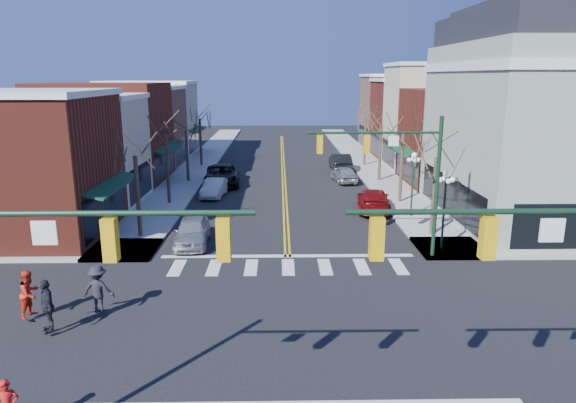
{
  "coord_description": "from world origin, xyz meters",
  "views": [
    {
      "loc": [
        -0.42,
        -17.29,
        9.05
      ],
      "look_at": [
        0.03,
        8.23,
        2.8
      ],
      "focal_mm": 32.0,
      "sensor_mm": 36.0,
      "label": 1
    }
  ],
  "objects_px": {
    "car_right_far": "(340,162)",
    "pedestrian_red_b": "(30,294)",
    "victorian_corner": "(552,116)",
    "car_right_near": "(374,200)",
    "car_left_near": "(192,231)",
    "car_right_mid": "(344,174)",
    "car_left_mid": "(214,188)",
    "lamppost_corner": "(445,197)",
    "pedestrian_dark_b": "(98,289)",
    "car_left_far": "(222,175)",
    "lamppost_midblock": "(413,174)",
    "pedestrian_dark_a": "(47,306)"
  },
  "relations": [
    {
      "from": "car_right_far",
      "to": "pedestrian_red_b",
      "type": "distance_m",
      "value": 35.29
    },
    {
      "from": "victorian_corner",
      "to": "car_right_near",
      "type": "bearing_deg",
      "value": 167.39
    },
    {
      "from": "car_left_near",
      "to": "car_right_mid",
      "type": "distance_m",
      "value": 19.94
    },
    {
      "from": "car_left_mid",
      "to": "lamppost_corner",
      "type": "bearing_deg",
      "value": -37.91
    },
    {
      "from": "pedestrian_red_b",
      "to": "pedestrian_dark_b",
      "type": "relative_size",
      "value": 0.98
    },
    {
      "from": "victorian_corner",
      "to": "car_left_mid",
      "type": "bearing_deg",
      "value": 162.38
    },
    {
      "from": "car_left_far",
      "to": "lamppost_midblock",
      "type": "bearing_deg",
      "value": -42.85
    },
    {
      "from": "car_left_mid",
      "to": "car_right_near",
      "type": "xyz_separation_m",
      "value": [
        11.5,
        -4.63,
        0.09
      ]
    },
    {
      "from": "car_right_mid",
      "to": "car_right_far",
      "type": "bearing_deg",
      "value": -101.55
    },
    {
      "from": "lamppost_midblock",
      "to": "car_left_far",
      "type": "distance_m",
      "value": 17.38
    },
    {
      "from": "lamppost_midblock",
      "to": "car_left_far",
      "type": "xyz_separation_m",
      "value": [
        -13.47,
        10.77,
        -2.11
      ]
    },
    {
      "from": "car_left_near",
      "to": "car_right_near",
      "type": "bearing_deg",
      "value": 29.45
    },
    {
      "from": "victorian_corner",
      "to": "car_right_mid",
      "type": "distance_m",
      "value": 17.67
    },
    {
      "from": "lamppost_corner",
      "to": "pedestrian_dark_a",
      "type": "xyz_separation_m",
      "value": [
        -16.88,
        -8.86,
        -1.83
      ]
    },
    {
      "from": "lamppost_midblock",
      "to": "car_left_far",
      "type": "relative_size",
      "value": 0.7
    },
    {
      "from": "lamppost_corner",
      "to": "lamppost_midblock",
      "type": "bearing_deg",
      "value": 90.0
    },
    {
      "from": "car_right_near",
      "to": "pedestrian_dark_a",
      "type": "relative_size",
      "value": 2.67
    },
    {
      "from": "car_left_far",
      "to": "car_right_far",
      "type": "xyz_separation_m",
      "value": [
        10.89,
        6.77,
        -0.02
      ]
    },
    {
      "from": "victorian_corner",
      "to": "car_left_mid",
      "type": "relative_size",
      "value": 3.49
    },
    {
      "from": "car_left_near",
      "to": "car_right_far",
      "type": "xyz_separation_m",
      "value": [
        10.84,
        22.76,
        0.07
      ]
    },
    {
      "from": "victorian_corner",
      "to": "car_right_near",
      "type": "xyz_separation_m",
      "value": [
        -10.43,
        2.33,
        -5.89
      ]
    },
    {
      "from": "lamppost_corner",
      "to": "pedestrian_dark_a",
      "type": "relative_size",
      "value": 2.2
    },
    {
      "from": "car_left_near",
      "to": "car_left_mid",
      "type": "distance_m",
      "value": 11.69
    },
    {
      "from": "lamppost_midblock",
      "to": "pedestrian_dark_b",
      "type": "distance_m",
      "value": 20.93
    },
    {
      "from": "victorian_corner",
      "to": "pedestrian_red_b",
      "type": "height_order",
      "value": "victorian_corner"
    },
    {
      "from": "car_right_near",
      "to": "car_right_mid",
      "type": "relative_size",
      "value": 1.24
    },
    {
      "from": "lamppost_midblock",
      "to": "car_right_mid",
      "type": "height_order",
      "value": "lamppost_midblock"
    },
    {
      "from": "pedestrian_red_b",
      "to": "pedestrian_dark_a",
      "type": "bearing_deg",
      "value": -121.4
    },
    {
      "from": "car_right_far",
      "to": "pedestrian_dark_b",
      "type": "distance_m",
      "value": 33.97
    },
    {
      "from": "lamppost_corner",
      "to": "car_right_mid",
      "type": "bearing_deg",
      "value": 99.19
    },
    {
      "from": "car_left_mid",
      "to": "car_right_far",
      "type": "bearing_deg",
      "value": 50.75
    },
    {
      "from": "victorian_corner",
      "to": "car_right_near",
      "type": "distance_m",
      "value": 12.21
    },
    {
      "from": "car_right_far",
      "to": "pedestrian_red_b",
      "type": "xyz_separation_m",
      "value": [
        -15.47,
        -31.71,
        0.24
      ]
    },
    {
      "from": "lamppost_midblock",
      "to": "pedestrian_dark_b",
      "type": "xyz_separation_m",
      "value": [
        -15.59,
        -13.83,
        -1.87
      ]
    },
    {
      "from": "car_left_mid",
      "to": "pedestrian_dark_b",
      "type": "relative_size",
      "value": 2.17
    },
    {
      "from": "car_left_near",
      "to": "car_right_mid",
      "type": "bearing_deg",
      "value": 55.79
    },
    {
      "from": "victorian_corner",
      "to": "car_left_far",
      "type": "xyz_separation_m",
      "value": [
        -21.77,
        11.27,
        -5.8
      ]
    },
    {
      "from": "lamppost_corner",
      "to": "car_right_far",
      "type": "relative_size",
      "value": 0.86
    },
    {
      "from": "victorian_corner",
      "to": "lamppost_corner",
      "type": "bearing_deg",
      "value": -144.14
    },
    {
      "from": "lamppost_corner",
      "to": "pedestrian_dark_a",
      "type": "bearing_deg",
      "value": -152.32
    },
    {
      "from": "car_right_near",
      "to": "victorian_corner",
      "type": "bearing_deg",
      "value": 174.73
    },
    {
      "from": "car_right_near",
      "to": "car_right_far",
      "type": "height_order",
      "value": "car_right_far"
    },
    {
      "from": "car_right_mid",
      "to": "pedestrian_dark_a",
      "type": "relative_size",
      "value": 2.15
    },
    {
      "from": "car_right_mid",
      "to": "victorian_corner",
      "type": "bearing_deg",
      "value": 124.66
    },
    {
      "from": "car_right_far",
      "to": "pedestrian_dark_a",
      "type": "distance_m",
      "value": 35.87
    },
    {
      "from": "lamppost_corner",
      "to": "car_left_far",
      "type": "bearing_deg",
      "value": 127.96
    },
    {
      "from": "car_left_mid",
      "to": "car_right_near",
      "type": "relative_size",
      "value": 0.78
    },
    {
      "from": "pedestrian_dark_a",
      "to": "car_left_near",
      "type": "bearing_deg",
      "value": 127.92
    },
    {
      "from": "car_left_far",
      "to": "pedestrian_red_b",
      "type": "bearing_deg",
      "value": -104.62
    },
    {
      "from": "lamppost_midblock",
      "to": "car_left_mid",
      "type": "bearing_deg",
      "value": 154.63
    }
  ]
}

